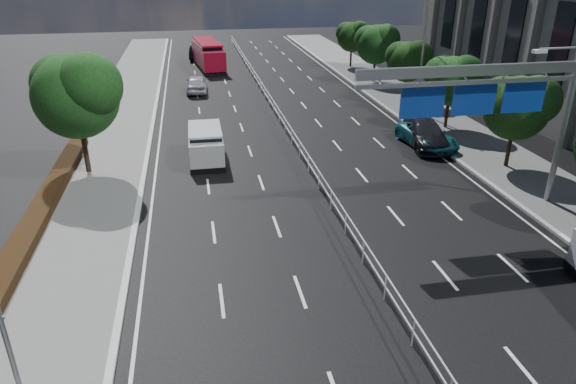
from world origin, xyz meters
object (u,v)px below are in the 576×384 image
object	(u,v)px
near_car_dark	(198,52)
parked_car_teal	(427,136)
red_bus	(208,54)
overhead_gantry	(492,92)
near_car_silver	(196,83)
pedestrian_b	(426,100)
white_minivan	(206,144)
parked_car_dark	(426,134)

from	to	relation	value
near_car_dark	parked_car_teal	size ratio (longest dim) A/B	0.95
red_bus	parked_car_teal	size ratio (longest dim) A/B	1.97
red_bus	overhead_gantry	bearing A→B (deg)	-80.40
red_bus	near_car_silver	world-z (taller)	red_bus
pedestrian_b	parked_car_teal	bearing A→B (deg)	98.39
overhead_gantry	pedestrian_b	xyz separation A→B (m)	(4.68, 15.86, -4.58)
pedestrian_b	near_car_dark	bearing A→B (deg)	-26.87
overhead_gantry	near_car_dark	size ratio (longest dim) A/B	2.15
white_minivan	parked_car_dark	distance (m)	13.79
near_car_dark	overhead_gantry	bearing A→B (deg)	111.91
parked_car_dark	pedestrian_b	world-z (taller)	pedestrian_b
white_minivan	near_car_dark	bearing A→B (deg)	89.51
parked_car_dark	pedestrian_b	xyz separation A→B (m)	(3.12, 6.91, 0.25)
overhead_gantry	parked_car_teal	world-z (taller)	overhead_gantry
overhead_gantry	pedestrian_b	bearing A→B (deg)	73.56
parked_car_dark	pedestrian_b	distance (m)	7.58
parked_car_teal	pedestrian_b	size ratio (longest dim) A/B	2.81
overhead_gantry	red_bus	distance (m)	38.91
overhead_gantry	parked_car_dark	xyz separation A→B (m)	(1.56, 8.95, -4.83)
near_car_silver	overhead_gantry	bearing A→B (deg)	117.10
near_car_dark	parked_car_dark	size ratio (longest dim) A/B	0.89
overhead_gantry	near_car_silver	world-z (taller)	overhead_gantry
white_minivan	near_car_silver	bearing A→B (deg)	90.72
white_minivan	red_bus	bearing A→B (deg)	87.46
red_bus	near_car_dark	distance (m)	5.95
red_bus	pedestrian_b	bearing A→B (deg)	-60.61
near_car_silver	near_car_dark	size ratio (longest dim) A/B	0.93
white_minivan	near_car_silver	world-z (taller)	white_minivan
near_car_silver	near_car_dark	bearing A→B (deg)	-90.21
parked_car_teal	pedestrian_b	world-z (taller)	pedestrian_b
white_minivan	near_car_dark	world-z (taller)	white_minivan
pedestrian_b	white_minivan	bearing A→B (deg)	54.31
white_minivan	parked_car_dark	size ratio (longest dim) A/B	0.85
white_minivan	parked_car_teal	xyz separation A→B (m)	(13.79, -0.19, -0.28)
white_minivan	near_car_dark	size ratio (longest dim) A/B	0.96
overhead_gantry	parked_car_dark	size ratio (longest dim) A/B	1.92
parked_car_teal	white_minivan	bearing A→B (deg)	174.30
near_car_silver	parked_car_dark	world-z (taller)	parked_car_dark
parked_car_teal	pedestrian_b	distance (m)	7.80
white_minivan	red_bus	world-z (taller)	red_bus
white_minivan	parked_car_teal	distance (m)	13.80
near_car_dark	parked_car_teal	bearing A→B (deg)	117.84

